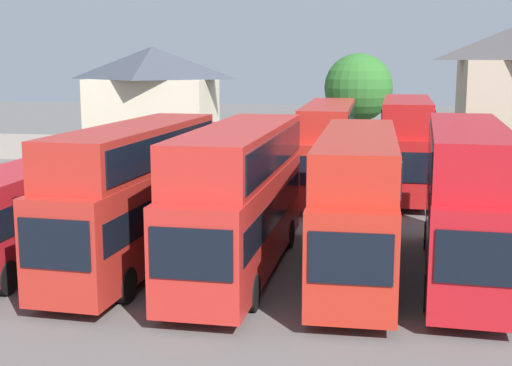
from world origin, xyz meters
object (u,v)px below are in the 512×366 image
Objects in this scene: bus_5 at (466,194)px; tree_left_of_lot at (358,88)px; bus_1 at (24,209)px; bus_6 at (206,156)px; bus_9 at (406,142)px; bus_3 at (240,192)px; house_terrace_left at (153,97)px; bus_8 at (328,144)px; bus_4 at (357,196)px; bus_2 at (135,189)px; bus_7 at (249,157)px.

tree_left_of_lot is at bearing -167.27° from bus_5.
bus_1 is 15.48m from bus_5.
bus_6 is 10.98m from bus_9.
bus_3 is 1.19× the size of house_terrace_left.
house_terrace_left is at bearing -139.04° from bus_8.
bus_4 is 36.32m from house_terrace_left.
bus_6 is at bearing -149.23° from bus_4.
bus_3 is 14.72m from bus_8.
bus_2 is at bearing -73.42° from house_terrace_left.
bus_1 is at bearing -83.82° from bus_5.
bus_1 is at bearing -112.19° from tree_left_of_lot.
bus_5 is 1.50× the size of tree_left_of_lot.
house_terrace_left is at bearing -143.03° from bus_5.
bus_2 reaches higher than bus_8.
house_terrace_left is at bearing 163.15° from tree_left_of_lot.
bus_5 is at bearing 93.68° from bus_4.
house_terrace_left is 1.30× the size of tree_left_of_lot.
bus_3 is 1.01× the size of bus_8.
bus_1 is at bearing -14.99° from bus_7.
tree_left_of_lot is (5.63, 12.15, 3.32)m from bus_7.
bus_7 is at bearing -114.86° from tree_left_of_lot.
bus_6 is 1.10× the size of house_terrace_left.
bus_7 is 8.58m from bus_9.
bus_8 is 1.13× the size of bus_9.
bus_6 is at bearing -93.22° from bus_8.
bus_7 is at bearing -142.03° from bus_5.
bus_3 is 34.90m from house_terrace_left.
bus_3 is (3.71, 0.06, 0.00)m from bus_2.
house_terrace_left is (-15.37, 17.65, 1.42)m from bus_8.
bus_5 reaches higher than bus_4.
bus_9 reaches higher than bus_5.
bus_5 is (11.25, 0.61, 0.06)m from bus_2.
bus_2 is at bearing -21.55° from bus_8.
tree_left_of_lot is (-0.71, 26.89, 2.50)m from bus_4.
bus_5 is 27.09m from tree_left_of_lot.
bus_4 reaches higher than bus_7.
tree_left_of_lot reaches higher than bus_8.
bus_2 is 11.27m from bus_5.
bus_5 is 0.98× the size of bus_8.
bus_8 is (6.83, -0.37, 0.86)m from bus_6.
bus_3 is at bearing -8.07° from bus_8.
bus_7 is 20.50m from house_terrace_left.
bus_9 reaches higher than bus_4.
bus_1 is 32.90m from house_terrace_left.
bus_5 is 1.16× the size of house_terrace_left.
bus_3 is 7.56m from bus_5.
bus_3 reaches higher than bus_4.
bus_6 is 1.42× the size of tree_left_of_lot.
house_terrace_left is at bearing -151.65° from bus_4.
house_terrace_left is (-8.54, 17.28, 2.28)m from bus_6.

